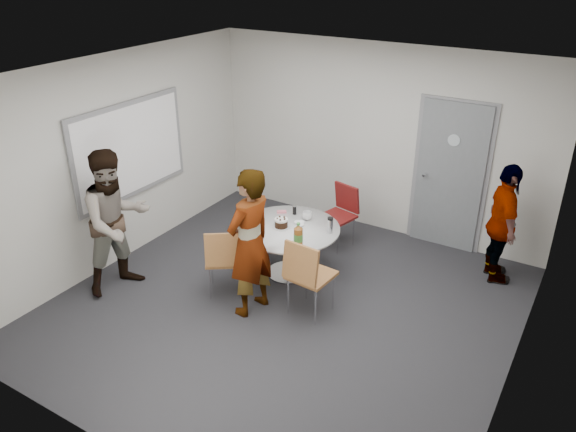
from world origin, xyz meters
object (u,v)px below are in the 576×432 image
Objects in this scene: door at (450,176)px; person_right at (503,224)px; chair_near_right at (306,271)px; whiteboard at (131,150)px; chair_far at (341,209)px; chair_near_left at (223,256)px; table at (290,234)px; person_left at (116,222)px; person_main at (250,243)px.

door is 1.05m from person_right.
whiteboard is at bearing -179.46° from chair_near_right.
chair_far is (2.33, 1.54, -0.91)m from whiteboard.
door reaches higher than chair_near_right.
person_right is at bearing 3.28° from chair_near_left.
chair_near_left is 1.99m from chair_far.
person_left reaches higher than table.
person_right is at bearing 21.28° from whiteboard.
door is at bearing 31.69° from person_right.
person_right is (2.70, 2.07, 0.23)m from chair_near_left.
person_right is at bearing -41.07° from person_left.
person_main is at bearing 98.78° from chair_far.
chair_near_left is 0.56m from person_main.
person_main is at bearing 108.77° from person_right.
table reaches higher than chair_near_left.
chair_near_right is at bearing 117.57° from chair_far.
person_main reaches higher than chair_near_right.
table is 0.91m from chair_near_right.
person_left reaches higher than chair_far.
door is 3.06m from person_main.
person_left is at bearing 98.40° from person_right.
chair_near_left is at bearing -91.85° from person_main.
whiteboard is at bearing 47.40° from person_left.
whiteboard is 2.13× the size of chair_near_left.
table is (-1.42, -1.83, -0.44)m from door.
chair_near_right is at bearing -4.42° from whiteboard.
chair_far is at bearing 37.77° from chair_near_left.
table is 1.47× the size of chair_far.
chair_near_right is 0.62× the size of person_right.
whiteboard is 1.12m from person_left.
person_main is (-0.18, -1.97, 0.34)m from chair_far.
chair_near_right is (-0.81, -2.49, -0.43)m from door.
table is at bearing -171.04° from person_main.
chair_near_right reaches higher than chair_near_left.
whiteboard reaches higher than person_left.
door is 2.20× the size of chair_near_right.
chair_near_right is at bearing 117.93° from person_main.
chair_near_right is 0.54× the size of person_left.
person_right is at bearing 141.69° from person_main.
chair_far is at bearing 108.66° from chair_near_right.
person_main is at bearing -44.18° from chair_near_left.
person_left is 1.16× the size of person_right.
door is 1.12× the size of whiteboard.
person_left reaches higher than person_right.
door is at bearing -135.13° from chair_far.
person_right is (2.26, 2.15, -0.11)m from person_main.
whiteboard is 2.27m from person_main.
person_main is (0.01, -0.88, 0.29)m from table.
chair_near_right is 0.55× the size of person_main.
door reaches higher than chair_near_left.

